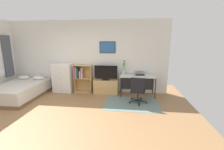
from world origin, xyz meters
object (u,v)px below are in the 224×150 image
Objects in this scene: laptop at (140,73)px; bamboo_vase at (124,68)px; bookshelf at (82,77)px; computer_mouse at (146,75)px; tv_stand at (106,87)px; desk at (137,79)px; office_chair at (138,90)px; bed at (20,90)px; dresser at (63,78)px; television at (106,73)px.

bamboo_vase is at bearing 166.76° from laptop.
computer_mouse is at bearing -3.90° from bookshelf.
bamboo_vase reaches higher than tv_stand.
bookshelf is 2.59× the size of laptop.
computer_mouse is 0.86m from bamboo_vase.
office_chair is at bearing -91.93° from desk.
bed reaches higher than tv_stand.
bed is at bearing -166.25° from bamboo_vase.
bamboo_vase is at bearing 127.39° from office_chair.
dresser is 2.36m from bamboo_vase.
laptop is at bearing -9.05° from bamboo_vase.
television is 1.44m from office_chair.
office_chair is 1.18m from bamboo_vase.
laptop is (1.22, 0.02, 0.54)m from tv_stand.
television reaches higher than bed.
dresser is 2.70× the size of laptop.
tv_stand is 1.34m from laptop.
bed is at bearing -171.49° from computer_mouse.
computer_mouse is (0.23, -0.13, -0.05)m from laptop.
laptop is at bearing 1.92° from television.
desk is (1.16, 0.01, -0.19)m from television.
computer_mouse is 0.20× the size of bamboo_vase.
computer_mouse is at bearing -1.74° from dresser.
dresser is at bearing -174.45° from bookshelf.
bamboo_vase is at bearing 3.09° from dresser.
tv_stand is at bearing 176.68° from laptop.
bamboo_vase is at bearing 11.54° from television.
desk is 2.39× the size of bamboo_vase.
tv_stand is (0.96, -0.05, -0.35)m from bookshelf.
laptop is (2.90, 0.03, 0.25)m from dresser.
bed is 2.31× the size of television.
computer_mouse is (2.41, -0.16, 0.14)m from bookshelf.
office_chair is at bearing -63.37° from bamboo_vase.
bed is at bearing -169.54° from desk.
bed is at bearing -165.37° from tv_stand.
bookshelf is 1.65m from bamboo_vase.
office_chair reaches higher than computer_mouse.
office_chair is (2.08, -0.90, -0.15)m from bookshelf.
television is at bearing -179.49° from desk.
office_chair is (-0.03, -0.83, -0.15)m from desk.
bed is 3.77m from bamboo_vase.
desk is at bearing -160.38° from laptop.
laptop is at bearing 23.81° from desk.
computer_mouse is (3.13, -0.10, 0.21)m from dresser.
tv_stand is at bearing 179.41° from desk.
bamboo_vase is (-0.48, 0.95, 0.51)m from office_chair.
computer_mouse is at bearing -4.31° from tv_stand.
bed is 1.51m from dresser.
tv_stand is 8.64× the size of computer_mouse.
office_chair is 8.27× the size of computer_mouse.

